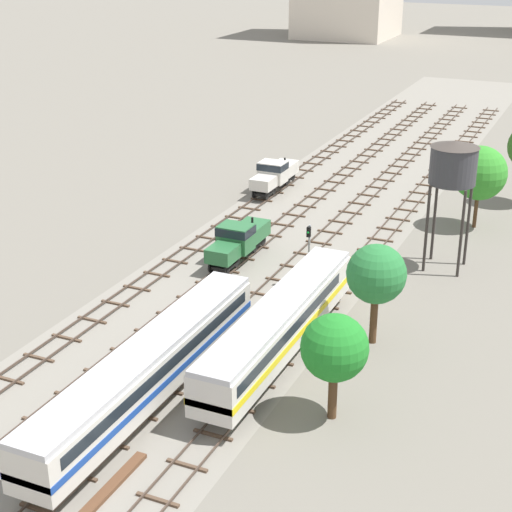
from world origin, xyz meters
name	(u,v)px	position (x,y,z in m)	size (l,w,h in m)	color
ground_plane	(296,238)	(0.00, 56.00, 0.00)	(480.00, 480.00, 0.00)	slate
ballast_bed	(296,238)	(0.00, 56.00, 0.00)	(18.36, 176.00, 0.01)	gray
track_far_left	(230,222)	(-7.18, 57.00, 0.14)	(2.40, 126.00, 0.29)	#47382D
track_left	(276,229)	(-2.39, 57.00, 0.14)	(2.40, 126.00, 0.29)	#47382D
track_centre_left	(324,237)	(2.39, 57.00, 0.14)	(2.40, 126.00, 0.29)	#47382D
track_centre	(375,245)	(7.18, 57.00, 0.14)	(2.40, 126.00, 0.29)	#47382D
passenger_coach_centre_left_nearest	(148,367)	(2.39, 26.73, 2.61)	(2.96, 22.00, 3.80)	beige
diesel_railcar_centre_near	(280,323)	(7.18, 34.98, 2.60)	(2.96, 20.50, 3.80)	beige
shunter_loco_left_mid	(238,239)	(-2.39, 48.84, 2.01)	(2.74, 8.46, 3.10)	#286638
shunter_loco_far_left_midfar	(274,173)	(-7.18, 67.79, 2.01)	(2.74, 8.46, 3.10)	beige
water_tower	(453,164)	(13.73, 54.67, 8.85)	(3.89, 3.89, 10.76)	#2D2826
signal_post_near	(309,248)	(4.79, 46.52, 3.26)	(0.28, 0.47, 5.10)	gray
lineside_tree_1	(376,275)	(12.08, 39.72, 5.02)	(4.01, 4.01, 7.07)	#4C331E
lineside_tree_2	(335,348)	(12.57, 30.00, 4.50)	(3.87, 3.87, 6.48)	#4C331E
lineside_tree_3	(480,173)	(14.24, 65.49, 5.27)	(5.01, 5.01, 7.79)	#4C331E
spare_rail_bundle	(87,512)	(4.56, 17.29, 0.12)	(0.60, 10.00, 0.24)	brown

